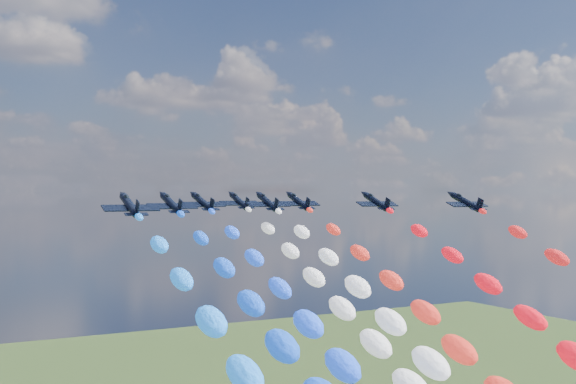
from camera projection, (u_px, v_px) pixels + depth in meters
jet_0 at (130, 205)px, 117.51m from camera, size 8.97×12.05×6.37m
jet_1 at (171, 204)px, 132.04m from camera, size 9.02×12.08×6.37m
jet_2 at (202, 202)px, 148.39m from camera, size 9.49×12.42×6.37m
jet_3 at (267, 202)px, 150.15m from camera, size 9.17×12.20×6.37m
jet_4 at (239, 201)px, 163.22m from camera, size 8.84×11.95×6.37m
jet_5 at (298, 201)px, 158.84m from camera, size 8.99×12.06×6.37m
jet_6 at (376, 202)px, 153.97m from camera, size 9.13×12.16×6.37m
jet_7 at (466, 202)px, 149.53m from camera, size 8.94×12.02×6.37m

